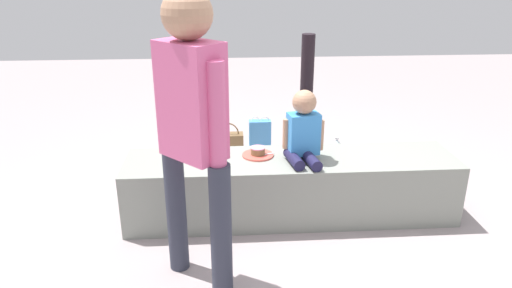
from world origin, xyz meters
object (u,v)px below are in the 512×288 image
object	(u,v)px
child_seated	(303,130)
water_bottle_far_side	(196,157)
water_bottle_near_gift	(336,151)
gift_bag	(260,135)
handbag_black_leather	(304,137)
party_cup_red	(206,171)
cake_box_white	(347,175)
handbag_brown_canvas	(227,146)
cake_plate	(258,153)
adult_standing	(192,120)

from	to	relation	value
child_seated	water_bottle_far_side	xyz separation A→B (m)	(-0.80, 0.94, -0.57)
water_bottle_near_gift	child_seated	bearing A→B (deg)	-116.79
gift_bag	handbag_black_leather	bearing A→B (deg)	4.18
handbag_black_leather	party_cup_red	bearing A→B (deg)	-146.14
cake_box_white	party_cup_red	bearing A→B (deg)	173.27
gift_bag	handbag_brown_canvas	xyz separation A→B (m)	(-0.32, -0.23, -0.02)
water_bottle_near_gift	water_bottle_far_side	xyz separation A→B (m)	(-1.28, -0.01, -0.02)
cake_plate	water_bottle_near_gift	distance (m)	1.22
cake_plate	gift_bag	distance (m)	1.25
cake_plate	party_cup_red	size ratio (longest dim) A/B	1.92
party_cup_red	gift_bag	bearing A→B (deg)	49.86
adult_standing	handbag_black_leather	bearing A→B (deg)	65.05
gift_bag	water_bottle_near_gift	distance (m)	0.75
child_seated	water_bottle_near_gift	size ratio (longest dim) A/B	2.03
water_bottle_near_gift	water_bottle_far_side	bearing A→B (deg)	-179.69
adult_standing	cake_box_white	distance (m)	1.93
cake_plate	water_bottle_far_side	xyz separation A→B (m)	(-0.50, 0.86, -0.38)
handbag_brown_canvas	handbag_black_leather	bearing A→B (deg)	19.36
adult_standing	handbag_brown_canvas	xyz separation A→B (m)	(0.18, 1.74, -0.83)
handbag_black_leather	handbag_brown_canvas	bearing A→B (deg)	-160.64
cake_box_white	handbag_black_leather	xyz separation A→B (m)	(-0.24, 0.77, 0.06)
child_seated	adult_standing	size ratio (longest dim) A/B	0.30
child_seated	handbag_brown_canvas	xyz separation A→B (m)	(-0.51, 1.06, -0.52)
water_bottle_far_side	handbag_black_leather	distance (m)	1.10
water_bottle_far_side	gift_bag	bearing A→B (deg)	29.85
adult_standing	cake_plate	distance (m)	0.99
adult_standing	gift_bag	distance (m)	2.19
water_bottle_near_gift	cake_box_white	distance (m)	0.40
gift_bag	water_bottle_far_side	bearing A→B (deg)	-150.15
adult_standing	handbag_brown_canvas	bearing A→B (deg)	84.10
cake_plate	gift_bag	world-z (taller)	cake_plate
gift_bag	water_bottle_near_gift	xyz separation A→B (m)	(0.67, -0.34, -0.04)
adult_standing	party_cup_red	bearing A→B (deg)	90.37
cake_plate	party_cup_red	xyz separation A→B (m)	(-0.40, 0.61, -0.41)
adult_standing	party_cup_red	world-z (taller)	adult_standing
child_seated	party_cup_red	xyz separation A→B (m)	(-0.70, 0.69, -0.60)
gift_bag	handbag_brown_canvas	size ratio (longest dim) A/B	0.94
adult_standing	gift_bag	size ratio (longest dim) A/B	4.71
water_bottle_near_gift	party_cup_red	distance (m)	1.21
adult_standing	gift_bag	bearing A→B (deg)	75.86
party_cup_red	handbag_brown_canvas	bearing A→B (deg)	62.81
cake_box_white	water_bottle_near_gift	bearing A→B (deg)	89.82
water_bottle_near_gift	party_cup_red	xyz separation A→B (m)	(-1.18, -0.26, -0.05)
adult_standing	party_cup_red	distance (m)	1.64
child_seated	handbag_black_leather	xyz separation A→B (m)	(0.24, 1.32, -0.55)
gift_bag	cake_plate	bearing A→B (deg)	-95.13
water_bottle_near_gift	handbag_black_leather	world-z (taller)	handbag_black_leather
party_cup_red	handbag_brown_canvas	distance (m)	0.42
water_bottle_near_gift	handbag_brown_canvas	bearing A→B (deg)	173.80
party_cup_red	cake_box_white	world-z (taller)	party_cup_red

